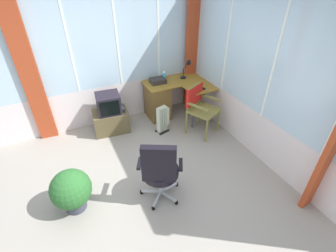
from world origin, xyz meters
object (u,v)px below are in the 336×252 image
object	(u,v)px
tv_remote	(202,88)
desk	(161,99)
desk_lamp	(188,66)
spray_bottle	(164,75)
paper_tray	(158,81)
wooden_armchair	(198,103)
office_chair	(160,169)
tv_on_stand	(110,115)
potted_plant	(71,190)
space_heater	(163,119)

from	to	relation	value
tv_remote	desk	bearing A→B (deg)	125.23
desk_lamp	spray_bottle	xyz separation A→B (m)	(-0.47, 0.13, -0.15)
tv_remote	paper_tray	size ratio (longest dim) A/B	0.50
desk	spray_bottle	distance (m)	0.49
paper_tray	wooden_armchair	bearing A→B (deg)	-62.36
tv_remote	office_chair	xyz separation A→B (m)	(-1.55, -1.46, -0.18)
spray_bottle	tv_on_stand	bearing A→B (deg)	-171.08
paper_tray	office_chair	distance (m)	2.25
spray_bottle	potted_plant	distance (m)	2.82
paper_tray	potted_plant	size ratio (longest dim) A/B	0.48
office_chair	tv_on_stand	size ratio (longest dim) A/B	1.31
space_heater	potted_plant	xyz separation A→B (m)	(-1.82, -1.10, 0.06)
desk	paper_tray	size ratio (longest dim) A/B	4.03
desk	wooden_armchair	world-z (taller)	wooden_armchair
wooden_armchair	desk	bearing A→B (deg)	119.11
desk	wooden_armchair	distance (m)	0.89
tv_remote	tv_on_stand	distance (m)	1.81
desk	tv_on_stand	xyz separation A→B (m)	(-1.07, -0.05, -0.06)
desk_lamp	wooden_armchair	distance (m)	0.89
office_chair	potted_plant	bearing A→B (deg)	161.28
spray_bottle	tv_on_stand	world-z (taller)	spray_bottle
desk_lamp	tv_on_stand	bearing A→B (deg)	-177.83
spray_bottle	wooden_armchair	xyz separation A→B (m)	(0.27, -0.90, -0.25)
paper_tray	tv_remote	bearing A→B (deg)	-42.49
paper_tray	space_heater	distance (m)	0.80
paper_tray	potted_plant	bearing A→B (deg)	-139.65
space_heater	wooden_armchair	bearing A→B (deg)	-22.16
paper_tray	space_heater	xyz separation A→B (m)	(-0.17, -0.59, -0.51)
paper_tray	office_chair	bearing A→B (deg)	-113.54
spray_bottle	wooden_armchair	world-z (taller)	spray_bottle
tv_on_stand	space_heater	xyz separation A→B (m)	(0.88, -0.46, -0.07)
potted_plant	desk_lamp	bearing A→B (deg)	31.64
desk_lamp	wooden_armchair	world-z (taller)	desk_lamp
potted_plant	desk	bearing A→B (deg)	38.81
office_chair	space_heater	distance (m)	1.66
office_chair	paper_tray	bearing A→B (deg)	66.46
desk	tv_remote	bearing A→B (deg)	-39.22
tv_remote	spray_bottle	bearing A→B (deg)	110.79
office_chair	tv_remote	bearing A→B (deg)	43.35
desk_lamp	tv_remote	distance (m)	0.58
tv_on_stand	wooden_armchair	bearing A→B (deg)	-25.33
tv_remote	tv_on_stand	bearing A→B (deg)	149.22
tv_on_stand	spray_bottle	bearing A→B (deg)	8.92
tv_on_stand	potted_plant	size ratio (longest dim) A/B	1.25
paper_tray	wooden_armchair	xyz separation A→B (m)	(0.44, -0.84, -0.19)
desk	paper_tray	world-z (taller)	paper_tray
space_heater	potted_plant	bearing A→B (deg)	-148.90
desk_lamp	tv_on_stand	size ratio (longest dim) A/B	0.50
desk	office_chair	size ratio (longest dim) A/B	1.18
wooden_armchair	potted_plant	xyz separation A→B (m)	(-2.42, -0.85, -0.26)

